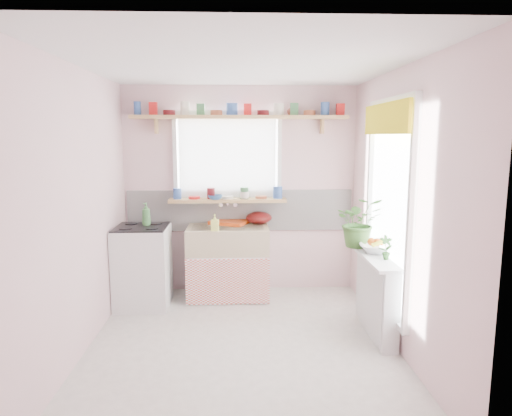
{
  "coord_description": "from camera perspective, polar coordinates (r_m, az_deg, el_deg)",
  "views": [
    {
      "loc": [
        -0.03,
        -3.95,
        1.91
      ],
      "look_at": [
        0.15,
        0.55,
        1.19
      ],
      "focal_mm": 32.0,
      "sensor_mm": 36.0,
      "label": 1
    }
  ],
  "objects": [
    {
      "name": "fruit_bowl",
      "position": [
        4.63,
        14.88,
        -4.88
      ],
      "size": [
        0.42,
        0.42,
        0.08
      ],
      "primitive_type": "imported",
      "rotation": [
        0.0,
        0.0,
        -0.26
      ],
      "color": "silver",
      "rests_on": "radiator_ledge"
    },
    {
      "name": "colander",
      "position": [
        5.54,
        0.36,
        -1.22
      ],
      "size": [
        0.41,
        0.41,
        0.14
      ],
      "primitive_type": "ellipsoid",
      "rotation": [
        0.0,
        0.0,
        -0.37
      ],
      "color": "#540E0E",
      "rests_on": "sink_unit"
    },
    {
      "name": "soap_bottle_sink",
      "position": [
        5.14,
        -5.16,
        -1.82
      ],
      "size": [
        0.09,
        0.09,
        0.18
      ],
      "primitive_type": "imported",
      "rotation": [
        0.0,
        0.0,
        -0.1
      ],
      "color": "#F1FF71",
      "rests_on": "sink_unit"
    },
    {
      "name": "cooker",
      "position": [
        5.31,
        -13.96,
        -7.06
      ],
      "size": [
        0.58,
        0.58,
        0.93
      ],
      "color": "white",
      "rests_on": "ground"
    },
    {
      "name": "shelf_vase",
      "position": [
        5.52,
        4.58,
        12.13
      ],
      "size": [
        0.16,
        0.16,
        0.14
      ],
      "primitive_type": "imported",
      "rotation": [
        0.0,
        0.0,
        -0.27
      ],
      "color": "brown",
      "rests_on": "pine_shelf"
    },
    {
      "name": "sink_unit",
      "position": [
        5.44,
        -3.51,
        -6.71
      ],
      "size": [
        0.95,
        0.65,
        1.11
      ],
      "color": "white",
      "rests_on": "ground"
    },
    {
      "name": "sill_cup",
      "position": [
        5.41,
        -1.43,
        1.58
      ],
      "size": [
        0.13,
        0.13,
        0.09
      ],
      "primitive_type": "imported",
      "rotation": [
        0.0,
        0.0,
        0.16
      ],
      "color": "beige",
      "rests_on": "windowsill"
    },
    {
      "name": "sill_bowl",
      "position": [
        5.42,
        -5.11,
        1.36
      ],
      "size": [
        0.22,
        0.22,
        0.05
      ],
      "primitive_type": "imported",
      "rotation": [
        0.0,
        0.0,
        0.39
      ],
      "color": "#2D5C95",
      "rests_on": "windowsill"
    },
    {
      "name": "windowsill",
      "position": [
        5.48,
        -3.55,
        0.97
      ],
      "size": [
        1.4,
        0.22,
        0.04
      ],
      "primitive_type": "cube",
      "color": "tan",
      "rests_on": "room"
    },
    {
      "name": "pine_shelf",
      "position": [
        5.42,
        -2.03,
        11.28
      ],
      "size": [
        2.52,
        0.24,
        0.04
      ],
      "primitive_type": "cube",
      "color": "tan",
      "rests_on": "room"
    },
    {
      "name": "cooker_bottle",
      "position": [
        5.23,
        -13.57,
        -0.74
      ],
      "size": [
        0.13,
        0.13,
        0.26
      ],
      "primitive_type": "imported",
      "rotation": [
        0.0,
        0.0,
        -0.42
      ],
      "color": "#458A47",
      "rests_on": "cooker"
    },
    {
      "name": "jade_plant",
      "position": [
        4.78,
        12.78,
        -1.7
      ],
      "size": [
        0.5,
        0.45,
        0.52
      ],
      "primitive_type": "imported",
      "rotation": [
        0.0,
        0.0,
        -0.09
      ],
      "color": "#3A6A2A",
      "rests_on": "radiator_ledge"
    },
    {
      "name": "dish_tray",
      "position": [
        5.54,
        -3.38,
        -1.76
      ],
      "size": [
        0.51,
        0.46,
        0.04
      ],
      "primitive_type": "cube",
      "rotation": [
        0.0,
        0.0,
        -0.43
      ],
      "color": "#E14C14",
      "rests_on": "sink_unit"
    },
    {
      "name": "fruit",
      "position": [
        4.63,
        14.96,
        -4.11
      ],
      "size": [
        0.2,
        0.14,
        0.1
      ],
      "color": "#D75712",
      "rests_on": "fruit_bowl"
    },
    {
      "name": "room",
      "position": [
        4.88,
        5.84,
        2.68
      ],
      "size": [
        3.2,
        3.2,
        3.2
      ],
      "color": "silver",
      "rests_on": "ground"
    },
    {
      "name": "radiator_ledge",
      "position": [
        4.61,
        14.84,
        -10.4
      ],
      "size": [
        0.22,
        0.95,
        0.78
      ],
      "color": "white",
      "rests_on": "ground"
    },
    {
      "name": "shelf_crockery",
      "position": [
        5.42,
        -2.04,
        12.07
      ],
      "size": [
        2.47,
        0.11,
        0.12
      ],
      "color": "#3359A5",
      "rests_on": "pine_shelf"
    },
    {
      "name": "sill_crockery",
      "position": [
        5.47,
        -3.73,
        1.74
      ],
      "size": [
        1.35,
        0.11,
        0.12
      ],
      "color": "#3359A5",
      "rests_on": "windowsill"
    },
    {
      "name": "herb_pot",
      "position": [
        4.37,
        15.93,
        -4.76
      ],
      "size": [
        0.13,
        0.09,
        0.23
      ],
      "primitive_type": "imported",
      "rotation": [
        0.0,
        0.0,
        0.06
      ],
      "color": "#2D6026",
      "rests_on": "radiator_ledge"
    }
  ]
}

